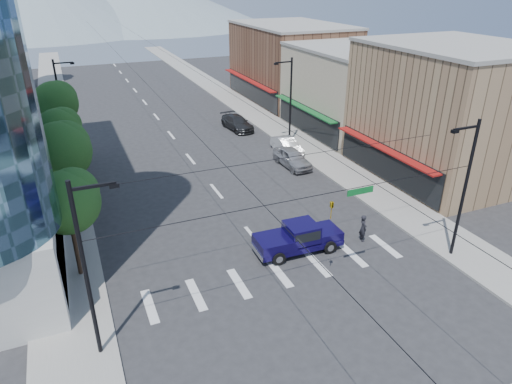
# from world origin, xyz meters

# --- Properties ---
(ground) EXTENTS (160.00, 160.00, 0.00)m
(ground) POSITION_xyz_m (0.00, 0.00, 0.00)
(ground) COLOR #28282B
(ground) RESTS_ON ground
(sidewalk_left) EXTENTS (4.00, 120.00, 0.15)m
(sidewalk_left) POSITION_xyz_m (-12.00, 40.00, 0.07)
(sidewalk_left) COLOR gray
(sidewalk_left) RESTS_ON ground
(sidewalk_right) EXTENTS (4.00, 120.00, 0.15)m
(sidewalk_right) POSITION_xyz_m (12.00, 40.00, 0.07)
(sidewalk_right) COLOR gray
(sidewalk_right) RESTS_ON ground
(shop_near) EXTENTS (12.00, 14.00, 11.00)m
(shop_near) POSITION_xyz_m (20.00, 10.00, 5.50)
(shop_near) COLOR #8C6B4C
(shop_near) RESTS_ON ground
(shop_mid) EXTENTS (12.00, 14.00, 9.00)m
(shop_mid) POSITION_xyz_m (20.00, 24.00, 4.50)
(shop_mid) COLOR tan
(shop_mid) RESTS_ON ground
(shop_far) EXTENTS (12.00, 18.00, 10.00)m
(shop_far) POSITION_xyz_m (20.00, 40.00, 5.00)
(shop_far) COLOR brown
(shop_far) RESTS_ON ground
(clock_tower) EXTENTS (4.80, 4.80, 20.40)m
(clock_tower) POSITION_xyz_m (-16.50, 62.00, 10.64)
(clock_tower) COLOR #8C6B4C
(clock_tower) RESTS_ON ground
(tree_near) EXTENTS (3.65, 3.64, 6.71)m
(tree_near) POSITION_xyz_m (-11.07, 6.10, 4.99)
(tree_near) COLOR black
(tree_near) RESTS_ON ground
(tree_midnear) EXTENTS (4.09, 4.09, 7.52)m
(tree_midnear) POSITION_xyz_m (-11.07, 13.10, 5.59)
(tree_midnear) COLOR black
(tree_midnear) RESTS_ON ground
(tree_midfar) EXTENTS (3.65, 3.64, 6.71)m
(tree_midfar) POSITION_xyz_m (-11.07, 20.10, 4.99)
(tree_midfar) COLOR black
(tree_midfar) RESTS_ON ground
(tree_far) EXTENTS (4.09, 4.09, 7.52)m
(tree_far) POSITION_xyz_m (-11.07, 27.10, 5.59)
(tree_far) COLOR black
(tree_far) RESTS_ON ground
(signal_rig) EXTENTS (21.80, 0.20, 9.00)m
(signal_rig) POSITION_xyz_m (0.19, -1.00, 4.64)
(signal_rig) COLOR black
(signal_rig) RESTS_ON ground
(lamp_pole_nw) EXTENTS (2.00, 0.25, 9.00)m
(lamp_pole_nw) POSITION_xyz_m (-10.67, 30.00, 4.94)
(lamp_pole_nw) COLOR black
(lamp_pole_nw) RESTS_ON ground
(lamp_pole_ne) EXTENTS (2.00, 0.25, 9.00)m
(lamp_pole_ne) POSITION_xyz_m (10.67, 22.00, 4.94)
(lamp_pole_ne) COLOR black
(lamp_pole_ne) RESTS_ON ground
(pickup_truck) EXTENTS (5.83, 2.39, 1.95)m
(pickup_truck) POSITION_xyz_m (1.96, 3.30, 1.02)
(pickup_truck) COLOR #0E083B
(pickup_truck) RESTS_ON ground
(pedestrian) EXTENTS (0.61, 0.79, 1.91)m
(pedestrian) POSITION_xyz_m (6.60, 2.75, 0.96)
(pedestrian) COLOR black
(pedestrian) RESTS_ON ground
(parked_car_near) EXTENTS (2.21, 5.02, 1.68)m
(parked_car_near) POSITION_xyz_m (8.30, 16.45, 0.84)
(parked_car_near) COLOR #9A9A9E
(parked_car_near) RESTS_ON ground
(parked_car_mid) EXTENTS (1.65, 4.72, 1.55)m
(parked_car_mid) POSITION_xyz_m (9.40, 19.75, 0.78)
(parked_car_mid) COLOR white
(parked_car_mid) RESTS_ON ground
(parked_car_far) EXTENTS (2.74, 5.60, 1.57)m
(parked_car_far) POSITION_xyz_m (7.60, 29.08, 0.78)
(parked_car_far) COLOR #29292B
(parked_car_far) RESTS_ON ground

